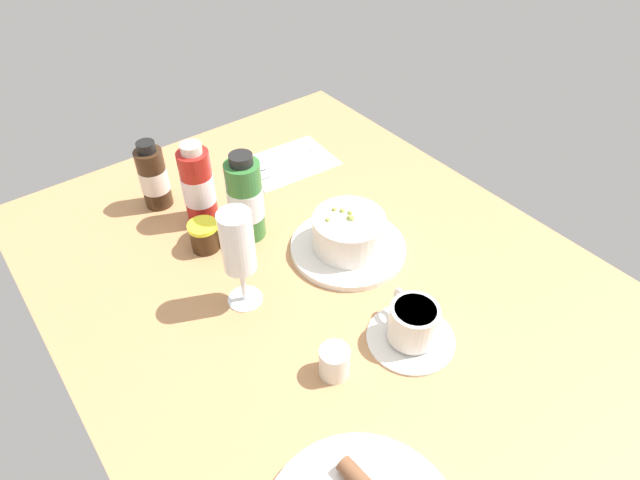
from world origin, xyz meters
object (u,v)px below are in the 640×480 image
Objects in this scene: jam_jar at (204,236)px; wine_glass at (238,246)px; sauce_bottle_green at (245,200)px; porridge_bowl at (349,236)px; sauce_bottle_brown at (154,177)px; creamer_jug at (335,361)px; coffee_cup at (412,326)px; sauce_bottle_red at (198,186)px; cutlery_setting at (287,162)px.

wine_glass is at bearing 176.12° from jam_jar.
wine_glass is 16.95cm from sauce_bottle_green.
porridge_bowl is 1.47× the size of sauce_bottle_brown.
creamer_jug is 34.48cm from sauce_bottle_green.
sauce_bottle_brown is 20.82cm from sauce_bottle_green.
sauce_bottle_green is at bearing 10.19° from coffee_cup.
sauce_bottle_green reaches higher than porridge_bowl.
sauce_bottle_red reaches higher than creamer_jug.
sauce_bottle_brown is (32.16, 0.05, -5.49)cm from wine_glass.
sauce_bottle_red is (-9.42, -4.73, 1.27)cm from sauce_bottle_brown.
jam_jar is (16.24, 19.91, -0.76)cm from porridge_bowl.
wine_glass is 1.09× the size of sauce_bottle_red.
sauce_bottle_red is (23.93, 16.24, 4.08)cm from porridge_bowl.
cutlery_setting is 52.25cm from coffee_cup.
sauce_bottle_red is at bearing 34.17° from porridge_bowl.
jam_jar is at bearing 154.50° from sauce_bottle_red.
creamer_jug is (-48.20, 25.31, 2.31)cm from cutlery_setting.
porridge_bowl is at bearing -141.86° from sauce_bottle_green.
coffee_cup is 13.13cm from creamer_jug.
coffee_cup is 40.15cm from jam_jar.
porridge_bowl reaches higher than creamer_jug.
coffee_cup is 28.67cm from wine_glass.
jam_jar is (37.35, 14.73, -0.31)cm from coffee_cup.
jam_jar is at bearing -3.88° from wine_glass.
wine_glass reaches higher than sauce_bottle_red.
coffee_cup is 0.79× the size of sauce_bottle_green.
porridge_bowl reaches higher than jam_jar.
sauce_bottle_green reaches higher than coffee_cup.
sauce_bottle_brown reaches higher than creamer_jug.
wine_glass reaches higher than sauce_bottle_green.
cutlery_setting is at bearing -76.50° from sauce_bottle_red.
sauce_bottle_red is at bearing 13.81° from coffee_cup.
sauce_bottle_brown is 0.82× the size of sauce_bottle_green.
sauce_bottle_green is at bearing -153.17° from sauce_bottle_red.
porridge_bowl is 30.62cm from cutlery_setting.
sauce_bottle_green is at bearing -10.87° from creamer_jug.
porridge_bowl is 19.34cm from sauce_bottle_green.
sauce_bottle_brown is 0.85× the size of sauce_bottle_red.
sauce_bottle_brown is at bearing 3.57° from jam_jar.
wine_glass is 1.28× the size of sauce_bottle_brown.
cutlery_setting is 54.49cm from creamer_jug.
sauce_bottle_red is (7.68, -3.66, 4.84)cm from jam_jar.
coffee_cup reaches higher than creamer_jug.
creamer_jug is at bearing -171.76° from wine_glass.
wine_glass reaches higher than cutlery_setting.
porridge_bowl is at bearing -145.83° from sauce_bottle_red.
sauce_bottle_green reaches higher than jam_jar.
coffee_cup is at bearing -158.47° from jam_jar.
sauce_bottle_brown is (54.46, 15.80, 3.25)cm from coffee_cup.
sauce_bottle_green is at bearing -99.79° from jam_jar.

